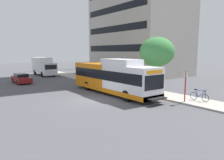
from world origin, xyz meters
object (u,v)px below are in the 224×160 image
bus_stop_sign_pole (185,84)px  parked_car_far_lane (21,78)px  transit_bus (113,77)px  bicycle_parked (199,96)px  box_truck_background (44,66)px  street_tree_near_stop (157,52)px

bus_stop_sign_pole → parked_car_far_lane: bus_stop_sign_pole is taller
transit_bus → bicycle_parked: (3.72, -7.57, -1.14)m
box_truck_background → bicycle_parked: bearing=-82.8°
bicycle_parked → box_truck_background: (-3.65, 28.71, 1.18)m
parked_car_far_lane → box_truck_background: box_truck_background is taller
bus_stop_sign_pole → bicycle_parked: bus_stop_sign_pole is taller
bicycle_parked → box_truck_background: box_truck_background is taller
bus_stop_sign_pole → box_truck_background: size_ratio=0.37×
street_tree_near_stop → parked_car_far_lane: size_ratio=1.29×
bus_stop_sign_pole → box_truck_background: (-2.29, 28.16, 0.09)m
bus_stop_sign_pole → box_truck_background: box_truck_background is taller
bicycle_parked → parked_car_far_lane: 23.19m
bicycle_parked → box_truck_background: bearing=97.2°
street_tree_near_stop → parked_car_far_lane: (-10.27, 15.53, -3.67)m
bicycle_parked → parked_car_far_lane: parked_car_far_lane is taller
bus_stop_sign_pole → bicycle_parked: 1.82m
bicycle_parked → box_truck_background: 28.96m
bus_stop_sign_pole → box_truck_background: bearing=94.7°
bicycle_parked → bus_stop_sign_pole: bearing=158.3°
transit_bus → bicycle_parked: 8.51m
bus_stop_sign_pole → parked_car_far_lane: size_ratio=0.58×
transit_bus → bus_stop_sign_pole: (2.36, -7.03, -0.05)m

